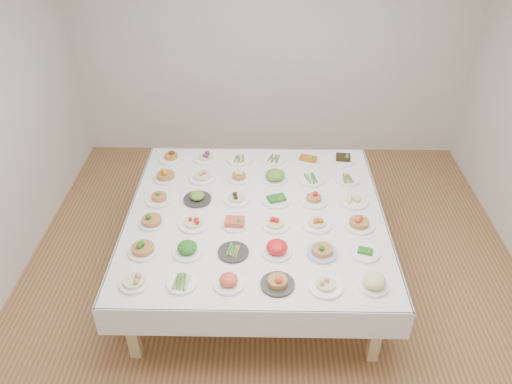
{
  "coord_description": "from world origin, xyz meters",
  "views": [
    {
      "loc": [
        -0.1,
        -3.57,
        3.53
      ],
      "look_at": [
        -0.16,
        0.19,
        0.88
      ],
      "focal_mm": 35.0,
      "sensor_mm": 36.0,
      "label": 1
    }
  ],
  "objects_px": {
    "dish_18": "(159,195)",
    "display_table": "(256,218)",
    "dish_35": "(343,157)",
    "dish_0": "(134,279)"
  },
  "relations": [
    {
      "from": "dish_0",
      "to": "dish_18",
      "type": "height_order",
      "value": "dish_18"
    },
    {
      "from": "dish_18",
      "to": "display_table",
      "type": "bearing_deg",
      "value": -10.91
    },
    {
      "from": "display_table",
      "to": "dish_18",
      "type": "xyz_separation_m",
      "value": [
        -0.91,
        0.18,
        0.13
      ]
    },
    {
      "from": "dish_18",
      "to": "dish_35",
      "type": "height_order",
      "value": "dish_18"
    },
    {
      "from": "display_table",
      "to": "dish_0",
      "type": "distance_m",
      "value": 1.3
    },
    {
      "from": "display_table",
      "to": "dish_0",
      "type": "xyz_separation_m",
      "value": [
        -0.91,
        -0.91,
        0.12
      ]
    },
    {
      "from": "display_table",
      "to": "dish_35",
      "type": "xyz_separation_m",
      "value": [
        0.91,
        0.92,
        0.11
      ]
    },
    {
      "from": "dish_0",
      "to": "dish_18",
      "type": "distance_m",
      "value": 1.09
    },
    {
      "from": "dish_0",
      "to": "dish_35",
      "type": "xyz_separation_m",
      "value": [
        1.82,
        1.83,
        -0.01
      ]
    },
    {
      "from": "dish_0",
      "to": "dish_18",
      "type": "bearing_deg",
      "value": 89.89
    }
  ]
}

